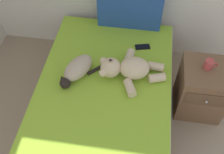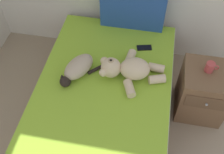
{
  "view_description": "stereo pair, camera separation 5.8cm",
  "coord_description": "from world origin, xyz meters",
  "px_view_note": "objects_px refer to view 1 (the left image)",
  "views": [
    {
      "loc": [
        1.78,
        2.0,
        2.48
      ],
      "look_at": [
        1.55,
        3.53,
        0.56
      ],
      "focal_mm": 43.96,
      "sensor_mm": 36.0,
      "label": 1
    },
    {
      "loc": [
        1.84,
        2.01,
        2.48
      ],
      "look_at": [
        1.55,
        3.53,
        0.56
      ],
      "focal_mm": 43.96,
      "sensor_mm": 36.0,
      "label": 2
    }
  ],
  "objects_px": {
    "cell_phone": "(143,47)",
    "mug": "(209,64)",
    "nightstand": "(201,89)",
    "teddy_bear": "(128,68)",
    "patterned_cushion": "(130,5)",
    "bed": "(103,108)",
    "cat": "(77,69)"
  },
  "relations": [
    {
      "from": "patterned_cushion",
      "to": "teddy_bear",
      "type": "distance_m",
      "value": 0.72
    },
    {
      "from": "bed",
      "to": "cell_phone",
      "type": "relative_size",
      "value": 12.74
    },
    {
      "from": "bed",
      "to": "cat",
      "type": "height_order",
      "value": "cat"
    },
    {
      "from": "patterned_cushion",
      "to": "bed",
      "type": "bearing_deg",
      "value": -98.12
    },
    {
      "from": "teddy_bear",
      "to": "mug",
      "type": "distance_m",
      "value": 0.74
    },
    {
      "from": "bed",
      "to": "nightstand",
      "type": "xyz_separation_m",
      "value": [
        0.93,
        0.33,
        0.04
      ]
    },
    {
      "from": "teddy_bear",
      "to": "cell_phone",
      "type": "bearing_deg",
      "value": 73.19
    },
    {
      "from": "teddy_bear",
      "to": "nightstand",
      "type": "relative_size",
      "value": 1.07
    },
    {
      "from": "patterned_cushion",
      "to": "teddy_bear",
      "type": "bearing_deg",
      "value": -85.09
    },
    {
      "from": "cat",
      "to": "teddy_bear",
      "type": "xyz_separation_m",
      "value": [
        0.46,
        0.07,
        0.01
      ]
    },
    {
      "from": "cell_phone",
      "to": "nightstand",
      "type": "height_order",
      "value": "nightstand"
    },
    {
      "from": "nightstand",
      "to": "mug",
      "type": "distance_m",
      "value": 0.34
    },
    {
      "from": "cell_phone",
      "to": "nightstand",
      "type": "relative_size",
      "value": 0.28
    },
    {
      "from": "cell_phone",
      "to": "mug",
      "type": "height_order",
      "value": "mug"
    },
    {
      "from": "nightstand",
      "to": "bed",
      "type": "bearing_deg",
      "value": -160.35
    },
    {
      "from": "patterned_cushion",
      "to": "cell_phone",
      "type": "bearing_deg",
      "value": -61.44
    },
    {
      "from": "bed",
      "to": "mug",
      "type": "bearing_deg",
      "value": 21.56
    },
    {
      "from": "bed",
      "to": "nightstand",
      "type": "distance_m",
      "value": 0.99
    },
    {
      "from": "cat",
      "to": "nightstand",
      "type": "distance_m",
      "value": 1.24
    },
    {
      "from": "nightstand",
      "to": "patterned_cushion",
      "type": "bearing_deg",
      "value": 142.96
    },
    {
      "from": "bed",
      "to": "mug",
      "type": "relative_size",
      "value": 17.06
    },
    {
      "from": "teddy_bear",
      "to": "nightstand",
      "type": "distance_m",
      "value": 0.8
    },
    {
      "from": "patterned_cushion",
      "to": "cell_phone",
      "type": "relative_size",
      "value": 4.15
    },
    {
      "from": "bed",
      "to": "mug",
      "type": "height_order",
      "value": "mug"
    },
    {
      "from": "patterned_cushion",
      "to": "nightstand",
      "type": "bearing_deg",
      "value": -37.04
    },
    {
      "from": "patterned_cushion",
      "to": "cat",
      "type": "bearing_deg",
      "value": -117.38
    },
    {
      "from": "cat",
      "to": "patterned_cushion",
      "type": "bearing_deg",
      "value": 62.62
    },
    {
      "from": "patterned_cushion",
      "to": "cat",
      "type": "relative_size",
      "value": 1.6
    },
    {
      "from": "bed",
      "to": "nightstand",
      "type": "height_order",
      "value": "nightstand"
    },
    {
      "from": "bed",
      "to": "patterned_cushion",
      "type": "relative_size",
      "value": 3.07
    },
    {
      "from": "cat",
      "to": "nightstand",
      "type": "bearing_deg",
      "value": 7.68
    },
    {
      "from": "patterned_cushion",
      "to": "cat",
      "type": "distance_m",
      "value": 0.88
    }
  ]
}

